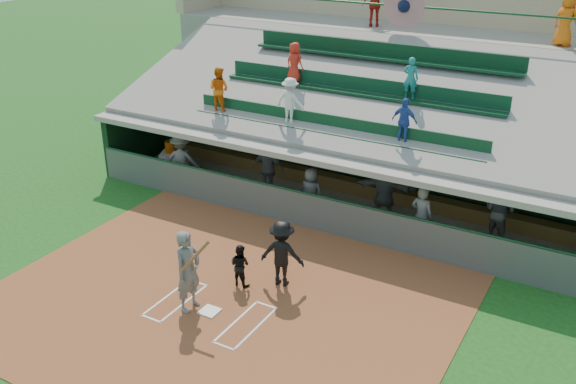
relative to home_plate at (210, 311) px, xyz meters
The scene contains 21 objects.
ground 0.04m from the home_plate, ahead, with size 100.00×100.00×0.00m, color #164A15.
dirt_slab 0.50m from the home_plate, 90.00° to the left, with size 11.00×9.00×0.02m, color brown.
home_plate is the anchor object (origin of this frame).
batters_box_chalk 0.01m from the home_plate, ahead, with size 2.65×1.85×0.01m.
dugout_floor 6.75m from the home_plate, 90.00° to the left, with size 16.00×3.50×0.04m, color gray.
concourse_slab 13.69m from the home_plate, 90.00° to the left, with size 20.00×3.00×4.60m, color gray.
grandstand 10.74m from the home_plate, 90.07° to the left, with size 20.40×10.40×7.80m.
batter_at_plate 1.12m from the home_plate, behind, with size 0.89×0.80×2.03m.
catcher 1.49m from the home_plate, 91.54° to the left, with size 0.54×0.42×1.11m, color black.
home_umpire 2.29m from the home_plate, 66.20° to the left, with size 1.13×0.65×1.74m, color black.
dugout_bench 7.98m from the home_plate, 87.89° to the left, with size 14.84×0.45×0.45m, color olive.
white_table 8.89m from the home_plate, 134.06° to the left, with size 0.88×0.66×0.77m, color white.
water_cooler 8.97m from the home_plate, 134.48° to the left, with size 0.42×0.42×0.42m, color #D3530C.
dugout_player_a 7.58m from the home_plate, 132.77° to the left, with size 1.25×0.72×1.94m, color #51534F.
dugout_player_b 6.85m from the home_plate, 109.27° to the left, with size 1.10×0.46×1.88m, color #5B5D58.
dugout_player_c 5.79m from the home_plate, 93.19° to the left, with size 0.76×0.50×1.56m, color #51544F.
dugout_player_d 6.85m from the home_plate, 75.08° to the left, with size 1.85×0.59×1.99m, color #535550.
dugout_player_e 6.49m from the home_plate, 59.81° to the left, with size 0.66×0.43×1.80m, color #61645E.
dugout_player_f 8.62m from the home_plate, 53.91° to the left, with size 0.92×0.71×1.88m, color #545853.
concourse_staff_a 14.24m from the home_plate, 96.70° to the left, with size 0.97×0.40×1.65m, color #B31D14.
concourse_staff_b 14.77m from the home_plate, 67.60° to the left, with size 0.81×0.53×1.66m, color orange.
Camera 1 is at (7.89, -10.11, 8.80)m, focal length 40.00 mm.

